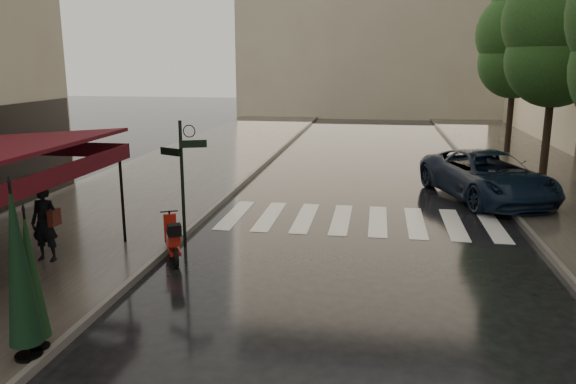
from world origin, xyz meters
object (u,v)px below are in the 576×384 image
(parasol_front, at_px, (18,264))
(parasol_back, at_px, (31,274))
(pedestrian_with_umbrella, at_px, (41,188))
(parked_car, at_px, (487,176))
(scooter, at_px, (173,240))

(parasol_front, xyz_separation_m, parasol_back, (0.00, 0.25, -0.26))
(pedestrian_with_umbrella, xyz_separation_m, parked_car, (10.77, 7.96, -0.98))
(scooter, relative_size, parked_car, 0.25)
(pedestrian_with_umbrella, xyz_separation_m, parasol_back, (2.12, -3.69, -0.42))
(scooter, distance_m, parasol_back, 4.59)
(pedestrian_with_umbrella, height_order, parasol_front, parasol_front)
(scooter, height_order, parasol_back, parasol_back)
(parked_car, height_order, parasol_back, parasol_back)
(parked_car, relative_size, parasol_front, 2.06)
(parked_car, distance_m, parasol_front, 14.73)
(parked_car, bearing_deg, scooter, -157.19)
(scooter, distance_m, parked_car, 10.85)
(pedestrian_with_umbrella, relative_size, scooter, 1.74)
(scooter, height_order, parked_car, parked_car)
(pedestrian_with_umbrella, relative_size, parasol_back, 1.09)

